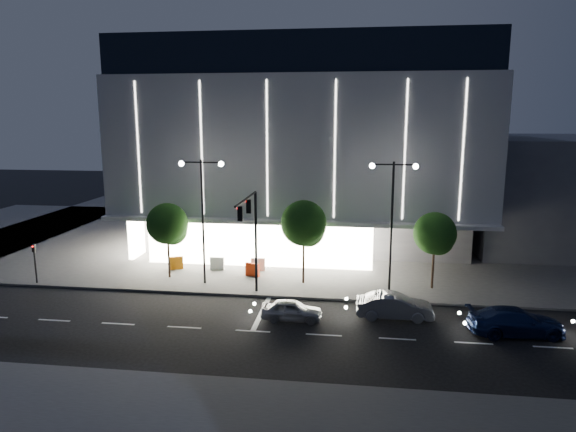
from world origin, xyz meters
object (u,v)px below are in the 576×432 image
(barrier_c, at_px, (252,270))
(traffic_mast, at_px, (251,226))
(tree_left, at_px, (168,226))
(tree_right, at_px, (435,236))
(car_second, at_px, (394,306))
(car_lead, at_px, (292,310))
(barrier_a, at_px, (176,263))
(ped_signal_far, at_px, (35,259))
(tree_mid, at_px, (304,226))
(street_lamp_east, at_px, (392,207))
(barrier_d, at_px, (258,264))
(street_lamp_west, at_px, (202,203))
(car_third, at_px, (516,322))
(barrier_b, at_px, (217,263))

(barrier_c, bearing_deg, traffic_mast, -60.96)
(tree_left, height_order, tree_right, tree_left)
(car_second, relative_size, barrier_c, 4.12)
(car_lead, xyz_separation_m, barrier_a, (-10.19, 8.63, 0.03))
(ped_signal_far, bearing_deg, tree_mid, 7.55)
(car_second, distance_m, barrier_a, 17.90)
(tree_mid, bearing_deg, barrier_a, 168.93)
(street_lamp_east, height_order, car_lead, street_lamp_east)
(traffic_mast, xyz_separation_m, barrier_d, (-0.79, 6.15, -4.38))
(ped_signal_far, relative_size, car_second, 0.66)
(street_lamp_west, height_order, car_lead, street_lamp_west)
(traffic_mast, bearing_deg, car_second, -11.57)
(tree_right, xyz_separation_m, car_third, (3.49, -7.06, -3.13))
(car_third, bearing_deg, barrier_a, 62.55)
(traffic_mast, xyz_separation_m, street_lamp_west, (-4.00, 2.66, 0.93))
(car_third, bearing_deg, car_lead, 82.31)
(car_second, relative_size, car_third, 0.87)
(traffic_mast, height_order, tree_left, traffic_mast)
(street_lamp_west, bearing_deg, tree_left, 161.06)
(barrier_c, relative_size, barrier_d, 1.00)
(car_lead, bearing_deg, barrier_c, 26.26)
(street_lamp_west, height_order, barrier_b, street_lamp_west)
(car_second, bearing_deg, barrier_a, 64.58)
(traffic_mast, distance_m, barrier_d, 7.59)
(traffic_mast, xyz_separation_m, barrier_b, (-3.98, 5.96, -4.38))
(car_lead, height_order, barrier_b, car_lead)
(ped_signal_far, height_order, barrier_d, ped_signal_far)
(barrier_a, height_order, barrier_d, same)
(car_third, xyz_separation_m, barrier_c, (-16.44, 8.06, -0.10))
(tree_left, xyz_separation_m, barrier_c, (6.05, 1.01, -3.38))
(ped_signal_far, bearing_deg, street_lamp_west, 7.13)
(tree_right, distance_m, car_third, 8.47)
(traffic_mast, distance_m, tree_left, 7.95)
(car_third, distance_m, barrier_a, 24.47)
(tree_right, bearing_deg, car_lead, -143.80)
(barrier_b, distance_m, barrier_d, 3.20)
(traffic_mast, xyz_separation_m, car_third, (15.52, -3.37, -4.27))
(barrier_b, relative_size, barrier_d, 1.00)
(car_second, relative_size, barrier_d, 4.12)
(barrier_a, bearing_deg, barrier_d, -19.31)
(street_lamp_west, height_order, street_lamp_east, same)
(ped_signal_far, relative_size, barrier_d, 2.73)
(ped_signal_far, height_order, tree_mid, tree_mid)
(ped_signal_far, xyz_separation_m, car_second, (25.02, -3.01, -1.14))
(tree_right, height_order, car_third, tree_right)
(street_lamp_east, relative_size, barrier_b, 8.18)
(street_lamp_west, xyz_separation_m, ped_signal_far, (-12.00, -1.50, -4.07))
(traffic_mast, bearing_deg, car_third, -12.27)
(street_lamp_west, relative_size, street_lamp_east, 1.00)
(street_lamp_east, bearing_deg, ped_signal_far, -176.56)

